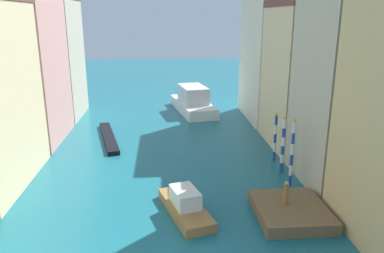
{
  "coord_description": "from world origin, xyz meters",
  "views": [
    {
      "loc": [
        -0.13,
        -15.16,
        12.33
      ],
      "look_at": [
        2.88,
        21.88,
        1.5
      ],
      "focal_mm": 35.33,
      "sensor_mm": 36.0,
      "label": 1
    }
  ],
  "objects_px": {
    "vaporetto_white": "(193,102)",
    "mooring_pole_1": "(283,144)",
    "waterfront_dock": "(291,211)",
    "gondola_black": "(109,137)",
    "mooring_pole_0": "(292,152)",
    "person_on_dock": "(286,193)",
    "mooring_pole_2": "(275,136)",
    "motorboat_0": "(185,205)"
  },
  "relations": [
    {
      "from": "mooring_pole_1",
      "to": "gondola_black",
      "type": "xyz_separation_m",
      "value": [
        -15.39,
        9.82,
        -2.21
      ]
    },
    {
      "from": "vaporetto_white",
      "to": "mooring_pole_1",
      "type": "bearing_deg",
      "value": -75.29
    },
    {
      "from": "mooring_pole_0",
      "to": "mooring_pole_2",
      "type": "bearing_deg",
      "value": 86.5
    },
    {
      "from": "waterfront_dock",
      "to": "mooring_pole_2",
      "type": "relative_size",
      "value": 1.17
    },
    {
      "from": "vaporetto_white",
      "to": "gondola_black",
      "type": "distance_m",
      "value": 15.1
    },
    {
      "from": "mooring_pole_2",
      "to": "vaporetto_white",
      "type": "distance_m",
      "value": 19.56
    },
    {
      "from": "waterfront_dock",
      "to": "mooring_pole_1",
      "type": "distance_m",
      "value": 7.72
    },
    {
      "from": "mooring_pole_0",
      "to": "mooring_pole_1",
      "type": "relative_size",
      "value": 1.1
    },
    {
      "from": "person_on_dock",
      "to": "motorboat_0",
      "type": "relative_size",
      "value": 0.25
    },
    {
      "from": "waterfront_dock",
      "to": "mooring_pole_2",
      "type": "distance_m",
      "value": 10.14
    },
    {
      "from": "motorboat_0",
      "to": "mooring_pole_2",
      "type": "bearing_deg",
      "value": 46.18
    },
    {
      "from": "waterfront_dock",
      "to": "vaporetto_white",
      "type": "relative_size",
      "value": 0.45
    },
    {
      "from": "mooring_pole_2",
      "to": "person_on_dock",
      "type": "bearing_deg",
      "value": -102.29
    },
    {
      "from": "vaporetto_white",
      "to": "waterfront_dock",
      "type": "bearing_deg",
      "value": -82.18
    },
    {
      "from": "mooring_pole_0",
      "to": "motorboat_0",
      "type": "relative_size",
      "value": 0.85
    },
    {
      "from": "person_on_dock",
      "to": "motorboat_0",
      "type": "height_order",
      "value": "person_on_dock"
    },
    {
      "from": "mooring_pole_2",
      "to": "gondola_black",
      "type": "xyz_separation_m",
      "value": [
        -15.52,
        7.26,
        -2.0
      ]
    },
    {
      "from": "waterfront_dock",
      "to": "person_on_dock",
      "type": "height_order",
      "value": "person_on_dock"
    },
    {
      "from": "mooring_pole_0",
      "to": "gondola_black",
      "type": "bearing_deg",
      "value": 140.49
    },
    {
      "from": "gondola_black",
      "to": "motorboat_0",
      "type": "bearing_deg",
      "value": -66.5
    },
    {
      "from": "mooring_pole_2",
      "to": "motorboat_0",
      "type": "xyz_separation_m",
      "value": [
        -8.51,
        -8.87,
        -1.61
      ]
    },
    {
      "from": "mooring_pole_1",
      "to": "vaporetto_white",
      "type": "relative_size",
      "value": 0.42
    },
    {
      "from": "person_on_dock",
      "to": "mooring_pole_2",
      "type": "bearing_deg",
      "value": 77.71
    },
    {
      "from": "waterfront_dock",
      "to": "mooring_pole_1",
      "type": "xyz_separation_m",
      "value": [
        1.67,
        7.26,
        2.04
      ]
    },
    {
      "from": "mooring_pole_0",
      "to": "mooring_pole_1",
      "type": "height_order",
      "value": "mooring_pole_0"
    },
    {
      "from": "mooring_pole_0",
      "to": "mooring_pole_2",
      "type": "relative_size",
      "value": 1.21
    },
    {
      "from": "person_on_dock",
      "to": "mooring_pole_2",
      "type": "xyz_separation_m",
      "value": [
        2.05,
        9.44,
        0.75
      ]
    },
    {
      "from": "waterfront_dock",
      "to": "mooring_pole_1",
      "type": "bearing_deg",
      "value": 77.07
    },
    {
      "from": "waterfront_dock",
      "to": "vaporetto_white",
      "type": "distance_m",
      "value": 28.78
    },
    {
      "from": "person_on_dock",
      "to": "mooring_pole_0",
      "type": "xyz_separation_m",
      "value": [
        1.73,
        4.16,
        1.2
      ]
    },
    {
      "from": "mooring_pole_2",
      "to": "gondola_black",
      "type": "distance_m",
      "value": 17.25
    },
    {
      "from": "mooring_pole_0",
      "to": "vaporetto_white",
      "type": "bearing_deg",
      "value": 102.67
    },
    {
      "from": "gondola_black",
      "to": "mooring_pole_1",
      "type": "bearing_deg",
      "value": -32.53
    },
    {
      "from": "person_on_dock",
      "to": "gondola_black",
      "type": "relative_size",
      "value": 0.15
    },
    {
      "from": "vaporetto_white",
      "to": "gondola_black",
      "type": "xyz_separation_m",
      "value": [
        -9.81,
        -11.43,
        -1.12
      ]
    },
    {
      "from": "person_on_dock",
      "to": "mooring_pole_1",
      "type": "bearing_deg",
      "value": 74.34
    },
    {
      "from": "mooring_pole_1",
      "to": "mooring_pole_2",
      "type": "distance_m",
      "value": 2.57
    },
    {
      "from": "person_on_dock",
      "to": "vaporetto_white",
      "type": "relative_size",
      "value": 0.13
    },
    {
      "from": "waterfront_dock",
      "to": "person_on_dock",
      "type": "distance_m",
      "value": 1.17
    },
    {
      "from": "waterfront_dock",
      "to": "gondola_black",
      "type": "bearing_deg",
      "value": 128.8
    },
    {
      "from": "waterfront_dock",
      "to": "mooring_pole_1",
      "type": "relative_size",
      "value": 1.07
    },
    {
      "from": "person_on_dock",
      "to": "waterfront_dock",
      "type": "bearing_deg",
      "value": -55.32
    }
  ]
}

